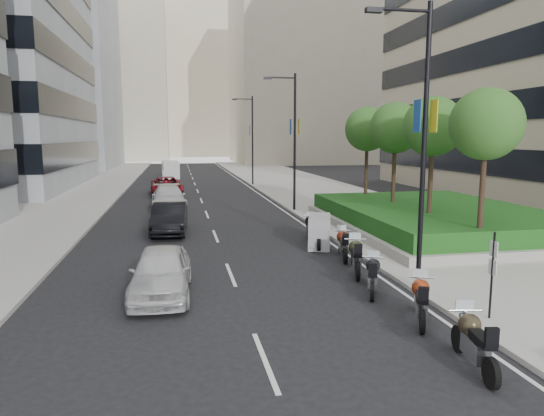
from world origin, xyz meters
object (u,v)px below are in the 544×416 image
object	(u,v)px
car_d	(167,186)
lamp_post_0	(420,134)
lamp_post_1	(292,135)
motorcycle_0	(474,341)
motorcycle_2	(373,275)
motorcycle_6	(309,226)
motorcycle_3	(356,256)
delivery_van	(171,170)
motorcycle_4	(343,244)
lamp_post_2	(251,136)
motorcycle_1	(421,300)
car_c	(169,198)
motorcycle_5	(319,232)
car_a	(161,272)
parking_sign	(492,271)
car_b	(170,218)

from	to	relation	value
car_d	lamp_post_0	bearing A→B (deg)	-77.63
lamp_post_1	motorcycle_0	distance (m)	22.67
lamp_post_0	motorcycle_2	xyz separation A→B (m)	(-1.39, 0.05, -4.49)
motorcycle_6	motorcycle_3	bearing A→B (deg)	-163.26
car_d	delivery_van	bearing A→B (deg)	85.45
lamp_post_1	motorcycle_4	world-z (taller)	lamp_post_1
lamp_post_1	lamp_post_2	bearing A→B (deg)	90.00
motorcycle_1	motorcycle_6	xyz separation A→B (m)	(0.03, 11.41, -0.05)
lamp_post_1	motorcycle_2	bearing A→B (deg)	-94.70
motorcycle_4	car_c	size ratio (longest dim) A/B	0.40
motorcycle_5	motorcycle_6	bearing A→B (deg)	14.20
motorcycle_0	motorcycle_3	bearing A→B (deg)	9.20
car_a	parking_sign	bearing A→B (deg)	-22.41
lamp_post_0	motorcycle_3	xyz separation A→B (m)	(-1.13, 2.25, -4.43)
car_a	car_d	world-z (taller)	car_d
motorcycle_1	motorcycle_3	size ratio (longest dim) A/B	0.89
parking_sign	motorcycle_0	size ratio (longest dim) A/B	1.10
motorcycle_0	motorcycle_1	xyz separation A→B (m)	(0.19, 2.68, -0.01)
car_c	car_d	xyz separation A→B (m)	(-0.30, 8.62, -0.03)
lamp_post_1	motorcycle_0	world-z (taller)	lamp_post_1
motorcycle_1	motorcycle_6	distance (m)	11.41
car_d	lamp_post_1	bearing A→B (deg)	-57.76
car_c	parking_sign	bearing A→B (deg)	-71.94
parking_sign	car_a	xyz separation A→B (m)	(-8.69, 4.07, -0.69)
parking_sign	car_b	size ratio (longest dim) A/B	0.52
motorcycle_0	motorcycle_4	xyz separation A→B (m)	(0.44, 9.66, -0.02)
motorcycle_5	car_d	xyz separation A→B (m)	(-7.18, 21.72, 0.07)
motorcycle_1	motorcycle_2	size ratio (longest dim) A/B	1.03
lamp_post_0	motorcycle_6	xyz separation A→B (m)	(-1.07, 8.89, -4.52)
parking_sign	motorcycle_6	world-z (taller)	parking_sign
car_c	lamp_post_0	bearing A→B (deg)	-70.70
motorcycle_0	motorcycle_4	distance (m)	9.67
lamp_post_1	motorcycle_1	size ratio (longest dim) A/B	4.31
lamp_post_1	motorcycle_6	xyz separation A→B (m)	(-1.07, -8.11, -4.52)
lamp_post_2	car_d	distance (m)	11.50
motorcycle_3	lamp_post_2	bearing A→B (deg)	14.29
motorcycle_3	car_d	distance (m)	27.13
lamp_post_2	motorcycle_3	world-z (taller)	lamp_post_2
motorcycle_4	motorcycle_3	bearing A→B (deg)	-174.84
motorcycle_0	motorcycle_1	distance (m)	2.69
motorcycle_0	motorcycle_3	world-z (taller)	motorcycle_3
lamp_post_1	motorcycle_5	world-z (taller)	lamp_post_1
lamp_post_0	lamp_post_2	size ratio (longest dim) A/B	1.00
parking_sign	delivery_van	size ratio (longest dim) A/B	0.50
motorcycle_3	car_d	world-z (taller)	car_d
motorcycle_6	parking_sign	bearing A→B (deg)	-154.48
motorcycle_0	car_d	bearing A→B (deg)	22.35
lamp_post_1	motorcycle_2	distance (m)	17.59
lamp_post_1	car_b	xyz separation A→B (m)	(-7.91, -5.73, -4.27)
motorcycle_0	delivery_van	size ratio (longest dim) A/B	0.45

